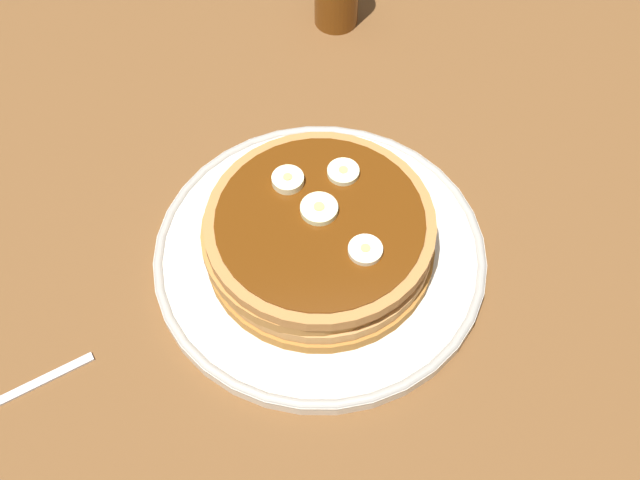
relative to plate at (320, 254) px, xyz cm
name	(u,v)px	position (x,y,z in cm)	size (l,w,h in cm)	color
ground_plane	(320,268)	(0.00, 0.00, -2.29)	(140.00, 140.00, 3.00)	brown
plate	(320,254)	(0.00, 0.00, 0.00)	(27.89, 27.89, 1.47)	silver
pancake_stack	(314,235)	(0.45, -0.13, 2.75)	(18.94, 19.12, 4.70)	#A56C2D
banana_slice_0	(321,209)	(-0.18, -0.78, 5.33)	(3.02, 3.02, 0.78)	#EEF3B3
banana_slice_1	(343,172)	(-2.31, -4.33, 5.29)	(2.64, 2.64, 0.71)	#EFF0B8
banana_slice_2	(288,180)	(2.26, -3.83, 5.41)	(2.63, 2.63, 0.93)	#F7F3BD
banana_slice_3	(365,250)	(-3.17, 3.35, 5.29)	(2.67, 2.67, 0.70)	#F4E9BE
fork	(1,400)	(25.26, 10.50, -0.54)	(12.21, 6.34, 0.50)	silver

